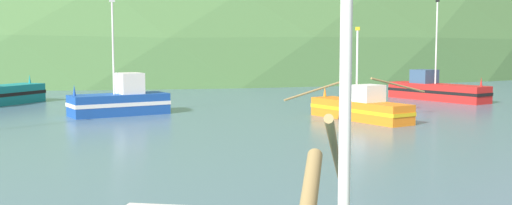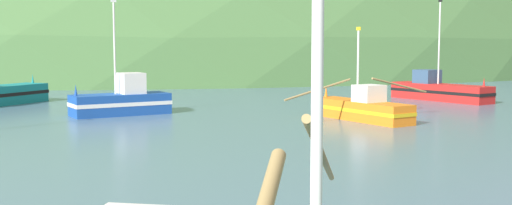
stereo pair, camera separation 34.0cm
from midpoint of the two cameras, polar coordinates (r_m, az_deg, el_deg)
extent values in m
ellipsoid|color=#47703D|center=(141.65, -10.30, 3.56)|extent=(201.85, 161.48, 78.91)
cone|color=#147F84|center=(51.04, -20.02, 2.11)|extent=(0.27, 0.27, 0.70)
cylinder|color=silver|center=(5.97, 7.39, 1.62)|extent=(0.12, 0.12, 5.79)
cylinder|color=#997F4C|center=(10.56, 7.20, -5.13)|extent=(1.94, 6.24, 2.23)
cube|color=orange|center=(36.39, 10.05, -0.74)|extent=(4.65, 7.13, 1.14)
cube|color=gold|center=(36.39, 10.05, -0.65)|extent=(4.70, 7.21, 0.21)
cone|color=orange|center=(38.77, 6.83, 1.05)|extent=(0.27, 0.27, 0.70)
cube|color=silver|center=(35.80, 10.81, 0.85)|extent=(1.97, 1.89, 0.98)
cylinder|color=silver|center=(36.43, 9.80, 3.41)|extent=(0.12, 0.12, 4.11)
cube|color=gold|center=(36.42, 9.85, 6.84)|extent=(0.18, 0.34, 0.20)
cylinder|color=#997F4C|center=(34.22, 6.15, 1.23)|extent=(4.22, 2.12, 1.11)
cylinder|color=#997F4C|center=(38.48, 13.58, 1.57)|extent=(4.22, 2.12, 1.11)
cube|color=red|center=(50.67, 17.07, 0.93)|extent=(5.82, 8.47, 1.32)
cube|color=black|center=(50.66, 17.07, 1.00)|extent=(5.88, 8.56, 0.24)
cone|color=red|center=(48.28, 20.77, 1.80)|extent=(0.27, 0.27, 0.70)
cube|color=#334C6B|center=(51.43, 15.92, 2.37)|extent=(2.30, 2.25, 1.10)
cylinder|color=silver|center=(50.68, 16.97, 5.33)|extent=(0.12, 0.12, 6.46)
cube|color=black|center=(50.79, 17.08, 9.11)|extent=(0.20, 0.33, 0.20)
cube|color=#19479E|center=(39.45, -12.34, -0.17)|extent=(6.44, 4.53, 1.33)
cube|color=white|center=(39.44, -12.34, -0.07)|extent=(6.50, 4.57, 0.24)
cone|color=#19479E|center=(38.57, -16.30, 1.12)|extent=(0.27, 0.27, 0.70)
cube|color=silver|center=(39.58, -11.40, 1.79)|extent=(2.04, 2.17, 1.32)
cylinder|color=silver|center=(39.17, -12.88, 4.95)|extent=(0.12, 0.12, 5.72)
cube|color=white|center=(39.27, -12.97, 9.30)|extent=(0.34, 0.18, 0.20)
camera|label=1|loc=(0.17, -89.70, 0.03)|focal=42.68mm
camera|label=2|loc=(0.17, 90.30, -0.03)|focal=42.68mm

